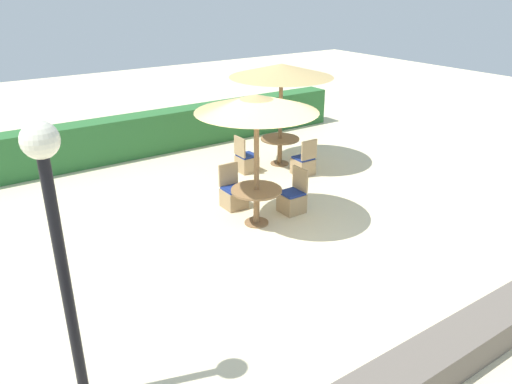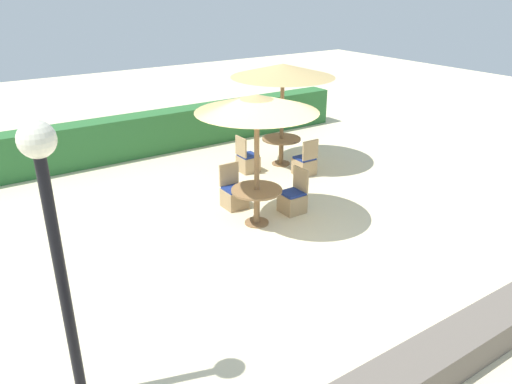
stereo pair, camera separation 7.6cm
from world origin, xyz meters
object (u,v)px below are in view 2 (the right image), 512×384
at_px(parasol_back_right, 283,71).
at_px(patio_chair_back_right_south, 305,164).
at_px(parasol_center, 257,104).
at_px(lamp_post, 51,217).
at_px(round_table_center, 257,197).
at_px(patio_chair_center_north, 234,195).
at_px(round_table_back_right, 281,144).
at_px(patio_chair_back_right_west, 248,162).
at_px(patio_chair_center_east, 293,200).

bearing_deg(parasol_back_right, patio_chair_back_right_south, -88.19).
distance_m(parasol_back_right, parasol_center, 3.52).
xyz_separation_m(patio_chair_back_right_south, parasol_center, (-2.50, -1.57, 2.15)).
height_order(lamp_post, round_table_center, lamp_post).
distance_m(round_table_center, patio_chair_center_north, 0.97).
bearing_deg(round_table_back_right, parasol_center, -134.56).
bearing_deg(patio_chair_back_right_west, patio_chair_center_north, -40.77).
bearing_deg(round_table_back_right, patio_chair_center_north, -146.78).
distance_m(lamp_post, patio_chair_back_right_west, 7.95).
distance_m(patio_chair_back_right_south, patio_chair_center_north, 2.55).
relative_size(round_table_center, patio_chair_center_east, 1.07).
distance_m(lamp_post, parasol_center, 4.97).
bearing_deg(patio_chair_back_right_south, patio_chair_back_right_west, 137.29).
height_order(round_table_back_right, round_table_center, round_table_center).
xyz_separation_m(round_table_back_right, round_table_center, (-2.47, -2.51, 0.02)).
bearing_deg(patio_chair_back_right_south, patio_chair_center_east, -135.54).
bearing_deg(parasol_center, patio_chair_back_right_south, 32.17).
height_order(parasol_back_right, patio_chair_back_right_south, parasol_back_right).
bearing_deg(patio_chair_center_north, patio_chair_back_right_west, -130.77).
bearing_deg(lamp_post, patio_chair_center_east, 27.33).
height_order(patio_chair_back_right_west, patio_chair_center_north, same).
bearing_deg(round_table_center, patio_chair_center_east, 1.71).
height_order(patio_chair_back_right_south, round_table_center, patio_chair_back_right_south).
height_order(round_table_back_right, patio_chair_center_north, patio_chair_center_north).
relative_size(parasol_center, patio_chair_center_east, 2.78).
xyz_separation_m(lamp_post, patio_chair_back_right_west, (5.66, 5.18, -2.09)).
bearing_deg(lamp_post, parasol_center, 31.96).
bearing_deg(parasol_back_right, lamp_post, -142.45).
bearing_deg(patio_chair_back_right_west, parasol_back_right, 87.92).
bearing_deg(round_table_center, patio_chair_center_north, 87.42).
height_order(patio_chair_back_right_west, round_table_center, patio_chair_back_right_west).
bearing_deg(patio_chair_back_right_south, parasol_back_right, 91.81).
distance_m(parasol_center, patio_chair_center_east, 2.34).
relative_size(patio_chair_back_right_south, patio_chair_center_north, 1.00).
bearing_deg(lamp_post, round_table_back_right, 37.55).
height_order(parasol_back_right, parasol_center, parasol_back_right).
xyz_separation_m(parasol_back_right, parasol_center, (-2.47, -2.51, -0.01)).
bearing_deg(patio_chair_back_right_south, lamp_post, -147.96).
height_order(lamp_post, parasol_back_right, lamp_post).
distance_m(patio_chair_back_right_south, parasol_center, 3.65).
distance_m(patio_chair_back_right_west, patio_chair_center_north, 2.15).
bearing_deg(patio_chair_center_east, lamp_post, 117.33).
bearing_deg(parasol_center, patio_chair_center_east, 1.71).
xyz_separation_m(patio_chair_back_right_west, parasol_center, (-1.45, -2.55, 2.15)).
xyz_separation_m(parasol_center, patio_chair_center_east, (0.93, 0.03, -2.15)).
xyz_separation_m(round_table_center, patio_chair_center_north, (0.04, 0.92, -0.30)).
bearing_deg(patio_chair_back_right_south, round_table_back_right, 91.81).
xyz_separation_m(patio_chair_back_right_south, patio_chair_center_east, (-1.58, -1.55, 0.00)).
height_order(round_table_back_right, patio_chair_back_right_south, patio_chair_back_right_south).
relative_size(patio_chair_back_right_south, parasol_center, 0.36).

